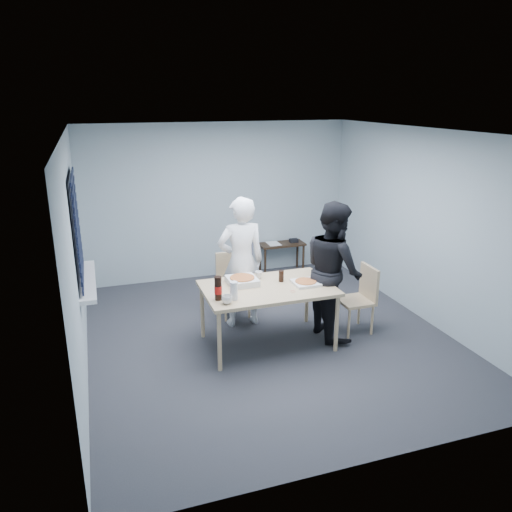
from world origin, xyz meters
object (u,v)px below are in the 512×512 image
object	(u,v)px
chair_right	(361,294)
stool	(244,270)
person_white	(241,262)
mug_b	(259,275)
person_black	(333,270)
dining_table	(268,291)
soda_bottle	(218,289)
backpack	(244,253)
side_table	(282,248)
mug_a	(227,300)
chair_far	(232,279)

from	to	relation	value
chair_right	stool	world-z (taller)	chair_right
person_white	mug_b	xyz separation A→B (m)	(0.12, -0.36, -0.07)
person_black	stool	bearing A→B (deg)	18.68
dining_table	person_black	bearing A→B (deg)	0.96
person_white	stool	distance (m)	1.37
soda_bottle	person_white	bearing A→B (deg)	58.50
stool	backpack	size ratio (longest dim) A/B	1.19
backpack	soda_bottle	xyz separation A→B (m)	(-0.94, -2.05, 0.27)
person_white	stool	xyz separation A→B (m)	(0.40, 1.19, -0.55)
side_table	person_white	bearing A→B (deg)	-125.57
chair_right	side_table	size ratio (longest dim) A/B	1.12
chair_right	backpack	distance (m)	2.15
stool	person_white	bearing A→B (deg)	-108.59
person_white	mug_a	distance (m)	1.12
chair_right	mug_a	bearing A→B (deg)	-170.51
dining_table	person_black	size ratio (longest dim) A/B	0.89
soda_bottle	side_table	bearing A→B (deg)	55.72
chair_right	backpack	bearing A→B (deg)	118.79
side_table	soda_bottle	world-z (taller)	soda_bottle
dining_table	chair_right	size ratio (longest dim) A/B	1.78
mug_a	mug_b	world-z (taller)	mug_a
chair_far	chair_right	distance (m)	1.81
dining_table	chair_right	world-z (taller)	chair_right
dining_table	backpack	world-z (taller)	backpack
soda_bottle	mug_a	bearing A→B (deg)	-65.28
mug_b	soda_bottle	distance (m)	0.84
mug_b	soda_bottle	bearing A→B (deg)	-141.95
person_white	dining_table	bearing A→B (deg)	101.34
stool	backpack	bearing A→B (deg)	-90.00
stool	mug_b	size ratio (longest dim) A/B	4.48
side_table	mug_a	bearing A→B (deg)	-121.97
mug_b	dining_table	bearing A→B (deg)	-87.76
person_white	mug_b	size ratio (longest dim) A/B	17.70
dining_table	side_table	distance (m)	2.74
dining_table	person_black	distance (m)	0.91
chair_far	chair_right	xyz separation A→B (m)	(1.45, -1.08, 0.00)
side_table	backpack	xyz separation A→B (m)	(-0.89, -0.62, 0.18)
chair_right	side_table	bearing A→B (deg)	93.36
mug_b	soda_bottle	xyz separation A→B (m)	(-0.66, -0.52, 0.09)
person_black	soda_bottle	xyz separation A→B (m)	(-1.56, -0.22, 0.02)
mug_b	person_white	bearing A→B (deg)	108.87
chair_far	backpack	xyz separation A→B (m)	(0.42, 0.80, 0.12)
mug_a	person_white	bearing A→B (deg)	65.12
chair_far	mug_a	bearing A→B (deg)	-107.88
soda_bottle	chair_right	bearing A→B (deg)	5.12
person_white	mug_a	size ratio (longest dim) A/B	14.39
person_black	backpack	xyz separation A→B (m)	(-0.63, 1.84, -0.25)
mug_a	soda_bottle	bearing A→B (deg)	114.72
person_white	stool	bearing A→B (deg)	-108.59
dining_table	mug_b	size ratio (longest dim) A/B	15.83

